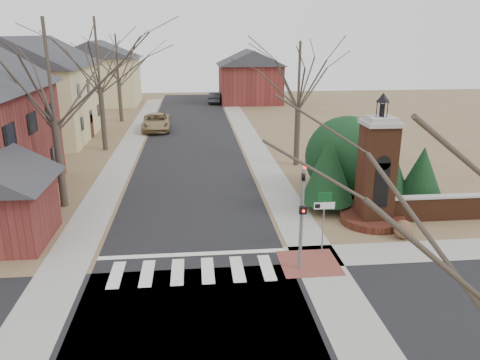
{
  "coord_description": "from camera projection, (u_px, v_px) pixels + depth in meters",
  "views": [
    {
      "loc": [
        0.21,
        -16.02,
        9.11
      ],
      "look_at": [
        2.43,
        6.0,
        2.13
      ],
      "focal_mm": 35.0,
      "sensor_mm": 36.0,
      "label": 1
    }
  ],
  "objects": [
    {
      "name": "bare_tree_1",
      "position": [
        97.0,
        48.0,
        35.72
      ],
      "size": [
        8.4,
        8.4,
        11.64
      ],
      "color": "#473D33",
      "rests_on": "ground"
    },
    {
      "name": "dry_shrub_right",
      "position": [
        404.0,
        229.0,
        21.57
      ],
      "size": [
        0.88,
        0.88,
        0.88
      ],
      "primitive_type": "sphere",
      "color": "brown",
      "rests_on": "ground"
    },
    {
      "name": "main_street",
      "position": [
        192.0,
        148.0,
        38.8
      ],
      "size": [
        8.0,
        70.0,
        0.01
      ],
      "primitive_type": "cube",
      "color": "black",
      "rests_on": "ground"
    },
    {
      "name": "brick_garden_wall",
      "position": [
        458.0,
        207.0,
        23.76
      ],
      "size": [
        7.5,
        0.5,
        1.3
      ],
      "color": "#4F2917",
      "rests_on": "ground"
    },
    {
      "name": "sign_post",
      "position": [
        324.0,
        210.0,
        19.76
      ],
      "size": [
        0.9,
        0.07,
        2.75
      ],
      "color": "slate",
      "rests_on": "ground"
    },
    {
      "name": "traffic_signal_pole",
      "position": [
        302.0,
        209.0,
        18.1
      ],
      "size": [
        0.28,
        0.41,
        4.5
      ],
      "color": "slate",
      "rests_on": "ground"
    },
    {
      "name": "crosswalk_zone",
      "position": [
        193.0,
        271.0,
        18.68
      ],
      "size": [
        8.0,
        2.2,
        0.02
      ],
      "primitive_type": "cube",
      "color": "silver",
      "rests_on": "ground"
    },
    {
      "name": "house_distant_left",
      "position": [
        98.0,
        72.0,
        61.04
      ],
      "size": [
        10.8,
        8.8,
        8.53
      ],
      "color": "beige",
      "rests_on": "ground"
    },
    {
      "name": "stop_bar",
      "position": [
        193.0,
        254.0,
        20.1
      ],
      "size": [
        8.0,
        0.35,
        0.02
      ],
      "primitive_type": "cube",
      "color": "silver",
      "rests_on": "ground"
    },
    {
      "name": "sidewalk_right_main",
      "position": [
        254.0,
        146.0,
        39.29
      ],
      "size": [
        2.0,
        60.0,
        0.02
      ],
      "primitive_type": "cube",
      "color": "gray",
      "rests_on": "ground"
    },
    {
      "name": "curb_apron",
      "position": [
        309.0,
        263.0,
        19.33
      ],
      "size": [
        2.4,
        2.4,
        0.02
      ],
      "primitive_type": "cube",
      "color": "brown",
      "rests_on": "ground"
    },
    {
      "name": "bare_tree_3",
      "position": [
        299.0,
        70.0,
        31.81
      ],
      "size": [
        7.0,
        7.0,
        9.7
      ],
      "color": "#473D33",
      "rests_on": "ground"
    },
    {
      "name": "ground",
      "position": [
        193.0,
        281.0,
        17.92
      ],
      "size": [
        120.0,
        120.0,
        0.0
      ],
      "primitive_type": "plane",
      "color": "brown",
      "rests_on": "ground"
    },
    {
      "name": "brick_gate_monument",
      "position": [
        376.0,
        181.0,
        22.87
      ],
      "size": [
        3.2,
        3.2,
        6.47
      ],
      "color": "#4F2917",
      "rests_on": "ground"
    },
    {
      "name": "bare_tree_2",
      "position": [
        117.0,
        54.0,
        48.31
      ],
      "size": [
        7.35,
        7.35,
        10.19
      ],
      "color": "#473D33",
      "rests_on": "ground"
    },
    {
      "name": "dry_shrub_left",
      "position": [
        367.0,
        219.0,
        23.0
      ],
      "size": [
        0.71,
        0.71,
        0.71
      ],
      "primitive_type": "sphere",
      "color": "brown",
      "rests_on": "ground"
    },
    {
      "name": "sidewalk_left",
      "position": [
        128.0,
        149.0,
        38.3
      ],
      "size": [
        2.0,
        60.0,
        0.02
      ],
      "primitive_type": "cube",
      "color": "gray",
      "rests_on": "ground"
    },
    {
      "name": "evergreen_near",
      "position": [
        328.0,
        168.0,
        24.56
      ],
      "size": [
        2.8,
        2.8,
        4.1
      ],
      "color": "#473D33",
      "rests_on": "ground"
    },
    {
      "name": "distant_car",
      "position": [
        216.0,
        97.0,
        63.34
      ],
      "size": [
        2.21,
        4.66,
        1.48
      ],
      "primitive_type": "imported",
      "rotation": [
        0.0,
        0.0,
        2.99
      ],
      "color": "#35383E",
      "rests_on": "ground"
    },
    {
      "name": "house_stucco_left",
      "position": [
        35.0,
        87.0,
        40.87
      ],
      "size": [
        9.8,
        12.8,
        9.28
      ],
      "color": "beige",
      "rests_on": "ground"
    },
    {
      "name": "evergreen_mid",
      "position": [
        381.0,
        156.0,
        25.93
      ],
      "size": [
        3.4,
        3.4,
        4.7
      ],
      "color": "#473D33",
      "rests_on": "ground"
    },
    {
      "name": "pickup_truck",
      "position": [
        156.0,
        122.0,
        45.49
      ],
      "size": [
        2.82,
        5.84,
        1.6
      ],
      "primitive_type": "imported",
      "rotation": [
        0.0,
        0.0,
        0.03
      ],
      "color": "#997E53",
      "rests_on": "ground"
    },
    {
      "name": "cross_street",
      "position": [
        193.0,
        328.0,
        15.08
      ],
      "size": [
        120.0,
        8.0,
        0.01
      ],
      "primitive_type": "cube",
      "color": "black",
      "rests_on": "ground"
    },
    {
      "name": "house_distant_right",
      "position": [
        250.0,
        75.0,
        63.13
      ],
      "size": [
        8.8,
        8.8,
        7.3
      ],
      "color": "maroon",
      "rests_on": "ground"
    },
    {
      "name": "evergreen_far",
      "position": [
        422.0,
        172.0,
        25.38
      ],
      "size": [
        2.4,
        2.4,
        3.3
      ],
      "color": "#473D33",
      "rests_on": "ground"
    },
    {
      "name": "bare_tree_0",
      "position": [
        48.0,
        62.0,
        23.48
      ],
      "size": [
        8.05,
        8.05,
        11.15
      ],
      "color": "#473D33",
      "rests_on": "ground"
    },
    {
      "name": "evergreen_mass",
      "position": [
        347.0,
        154.0,
        27.08
      ],
      "size": [
        4.8,
        4.8,
        4.8
      ],
      "primitive_type": "sphere",
      "color": "black",
      "rests_on": "ground"
    }
  ]
}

